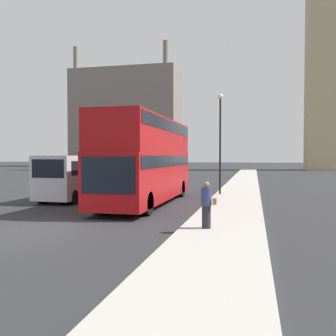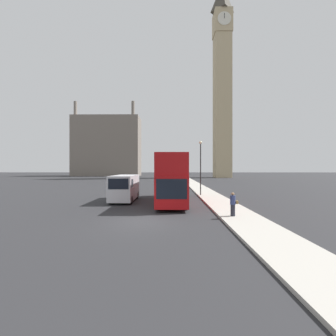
% 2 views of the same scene
% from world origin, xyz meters
% --- Properties ---
extents(ground_plane, '(300.00, 300.00, 0.00)m').
position_xyz_m(ground_plane, '(0.00, 0.00, 0.00)').
color(ground_plane, '#28282B').
extents(sidewalk_strip, '(2.77, 120.00, 0.15)m').
position_xyz_m(sidewalk_strip, '(6.39, 0.00, 0.07)').
color(sidewalk_strip, '#ADA89E').
rests_on(sidewalk_strip, ground_plane).
extents(building_block_distant, '(26.97, 10.65, 29.70)m').
position_xyz_m(building_block_distant, '(-24.49, 79.31, 12.21)').
color(building_block_distant, slate).
rests_on(building_block_distant, ground_plane).
extents(red_double_decker_bus, '(2.57, 10.82, 4.46)m').
position_xyz_m(red_double_decker_bus, '(1.87, 7.73, 2.48)').
color(red_double_decker_bus, '#A80F11').
rests_on(red_double_decker_bus, ground_plane).
extents(white_van, '(2.13, 5.60, 2.56)m').
position_xyz_m(white_van, '(-2.77, 8.46, 1.37)').
color(white_van, silver).
rests_on(white_van, ground_plane).
extents(pedestrian, '(0.50, 0.34, 1.54)m').
position_xyz_m(pedestrian, '(5.89, 0.96, 0.92)').
color(pedestrian, '#23232D').
rests_on(pedestrian, sidewalk_strip).
extents(street_lamp, '(0.36, 0.36, 6.29)m').
position_xyz_m(street_lamp, '(5.31, 12.40, 4.23)').
color(street_lamp, black).
rests_on(street_lamp, sidewalk_strip).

